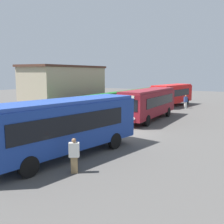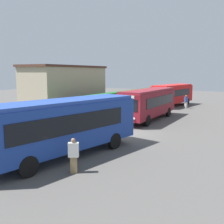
# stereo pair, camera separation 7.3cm
# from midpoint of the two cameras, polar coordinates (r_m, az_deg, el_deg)

# --- Properties ---
(ground_plane) EXTENTS (107.18, 107.18, 0.00)m
(ground_plane) POSITION_cam_midpoint_polar(r_m,az_deg,el_deg) (21.24, 2.73, -4.49)
(ground_plane) COLOR #514F4C
(bus_blue) EXTENTS (10.14, 4.18, 3.23)m
(bus_blue) POSITION_cam_midpoint_polar(r_m,az_deg,el_deg) (15.23, -9.96, -2.59)
(bus_blue) COLOR navy
(bus_blue) RESTS_ON ground_plane
(bus_maroon) EXTENTS (10.01, 2.52, 3.08)m
(bus_maroon) POSITION_cam_midpoint_polar(r_m,az_deg,el_deg) (27.09, 7.88, 2.04)
(bus_maroon) COLOR maroon
(bus_maroon) RESTS_ON ground_plane
(bus_red) EXTENTS (8.94, 3.57, 3.04)m
(bus_red) POSITION_cam_midpoint_polar(r_m,az_deg,el_deg) (39.12, 12.77, 3.80)
(bus_red) COLOR red
(bus_red) RESTS_ON ground_plane
(person_center) EXTENTS (0.47, 0.55, 1.69)m
(person_center) POSITION_cam_midpoint_polar(r_m,az_deg,el_deg) (12.92, -7.99, -8.99)
(person_center) COLOR olive
(person_center) RESTS_ON ground_plane
(person_right) EXTENTS (0.56, 0.45, 1.76)m
(person_right) POSITION_cam_midpoint_polar(r_m,az_deg,el_deg) (37.27, 15.47, 2.19)
(person_right) COLOR silver
(person_right) RESTS_ON ground_plane
(hedge_row) EXTENTS (65.59, 1.38, 1.77)m
(hedge_row) POSITION_cam_midpoint_polar(r_m,az_deg,el_deg) (27.36, -17.04, -0.07)
(hedge_row) COLOR #1A5E20
(hedge_row) RESTS_ON ground_plane
(depot_building) EXTENTS (13.85, 5.50, 5.73)m
(depot_building) POSITION_cam_midpoint_polar(r_m,az_deg,el_deg) (39.72, -9.68, 5.57)
(depot_building) COLOR tan
(depot_building) RESTS_ON ground_plane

